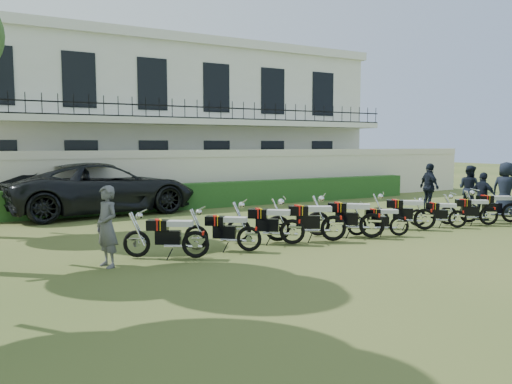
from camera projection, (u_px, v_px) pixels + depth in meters
ground at (317, 236)px, 13.83m from camera, size 100.00×100.00×0.00m
perimeter_wall at (204, 177)px, 20.70m from camera, size 30.00×0.35×2.30m
hedge at (234, 194)px, 20.55m from camera, size 18.00×0.60×1.00m
building at (158, 121)px, 25.65m from camera, size 20.40×9.60×7.40m
motorcycle_0 at (196, 238)px, 11.00m from camera, size 1.70×1.09×1.06m
motorcycle_1 at (249, 233)px, 11.70m from camera, size 1.55×1.21×1.02m
motorcycle_2 at (292, 225)px, 12.53m from camera, size 1.67×1.28×1.10m
motorcycle_3 at (334, 222)px, 12.93m from camera, size 1.93×1.10×1.16m
motorcycle_4 at (372, 219)px, 13.37m from camera, size 1.67×1.47×1.15m
motorcycle_5 at (399, 221)px, 13.70m from camera, size 1.50×0.94×0.92m
motorcycle_6 at (425, 214)px, 14.64m from camera, size 1.55×1.38×1.08m
motorcycle_7 at (458, 215)px, 15.02m from camera, size 1.29×1.21×0.92m
motorcycle_8 at (489, 211)px, 15.52m from camera, size 1.57×1.07×0.99m
motorcycle_9 at (511, 208)px, 15.98m from camera, size 1.80×1.05×1.09m
suv at (103, 188)px, 18.19m from camera, size 7.01×3.77×1.87m
inspector at (107, 226)px, 10.28m from camera, size 0.57×0.71×1.70m
officer_2 at (483, 196)px, 16.60m from camera, size 0.42×0.96×1.61m
officer_3 at (506, 189)px, 17.61m from camera, size 0.80×1.05×1.92m
officer_4 at (469, 189)px, 18.71m from camera, size 0.72×0.89×1.75m
officer_5 at (429, 187)px, 18.96m from camera, size 0.68×1.14×1.82m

